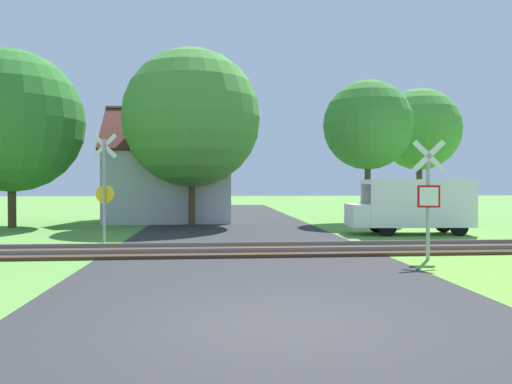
# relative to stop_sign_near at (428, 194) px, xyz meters

# --- Properties ---
(ground_plane) EXTENTS (160.00, 160.00, 0.00)m
(ground_plane) POSITION_rel_stop_sign_near_xyz_m (-4.90, -5.81, -1.78)
(ground_plane) COLOR #5B933D
(road_asphalt) EXTENTS (8.15, 80.00, 0.01)m
(road_asphalt) POSITION_rel_stop_sign_near_xyz_m (-4.90, -3.81, -1.77)
(road_asphalt) COLOR #2D2D30
(road_asphalt) RESTS_ON ground
(rail_track) EXTENTS (60.00, 2.60, 0.22)m
(rail_track) POSITION_rel_stop_sign_near_xyz_m (-4.90, 2.04, -1.72)
(rail_track) COLOR #422D1E
(rail_track) RESTS_ON ground
(stop_sign_near) EXTENTS (0.87, 0.20, 3.24)m
(stop_sign_near) POSITION_rel_stop_sign_near_xyz_m (0.00, 0.00, 0.00)
(stop_sign_near) COLOR #9E9EA5
(stop_sign_near) RESTS_ON ground
(crossing_sign_far) EXTENTS (0.88, 0.17, 3.84)m
(crossing_sign_far) POSITION_rel_stop_sign_near_xyz_m (-9.60, 4.96, 0.30)
(crossing_sign_far) COLOR #9E9EA5
(crossing_sign_far) RESTS_ON ground
(house) EXTENTS (7.09, 6.29, 6.37)m
(house) POSITION_rel_stop_sign_near_xyz_m (-8.24, 15.24, 0.36)
(house) COLOR #B7B7BC
(house) RESTS_ON ground
(tree_far) EXTENTS (5.02, 5.02, 7.94)m
(tree_far) POSITION_rel_stop_sign_near_xyz_m (6.91, 16.85, 3.64)
(tree_far) COLOR #513823
(tree_far) RESTS_ON ground
(tree_center) EXTENTS (6.82, 6.82, 8.75)m
(tree_center) POSITION_rel_stop_sign_near_xyz_m (-6.84, 11.98, 3.56)
(tree_center) COLOR #513823
(tree_center) RESTS_ON ground
(tree_left) EXTENTS (6.70, 6.70, 8.38)m
(tree_left) POSITION_rel_stop_sign_near_xyz_m (-15.27, 11.49, 3.25)
(tree_left) COLOR #513823
(tree_left) RESTS_ON ground
(tree_right) EXTENTS (4.76, 4.76, 7.60)m
(tree_right) POSITION_rel_stop_sign_near_xyz_m (2.46, 13.10, 3.43)
(tree_right) COLOR #513823
(tree_right) RESTS_ON ground
(mail_truck) EXTENTS (5.00, 2.14, 2.24)m
(mail_truck) POSITION_rel_stop_sign_near_xyz_m (2.36, 6.81, -0.54)
(mail_truck) COLOR white
(mail_truck) RESTS_ON ground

